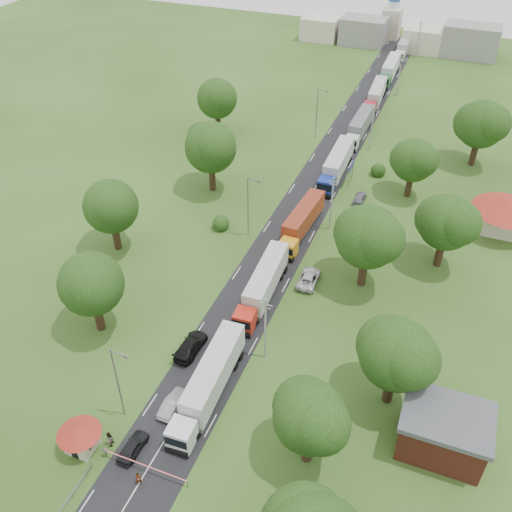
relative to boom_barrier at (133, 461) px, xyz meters
The scene contains 42 objects.
ground 25.05m from the boom_barrier, 86.89° to the left, with size 260.00×260.00×0.00m, color #2E4416.
road 45.03m from the boom_barrier, 88.27° to the left, with size 8.00×200.00×0.04m, color black.
boom_barrier is the anchor object (origin of this frame).
guard_booth 5.98m from the boom_barrier, behind, with size 4.40×4.40×3.45m.
info_sign 60.39m from the boom_barrier, 83.76° to the left, with size 0.12×3.10×4.10m.
pole_1 19.63m from the boom_barrier, 69.14° to the left, with size 1.60×0.24×9.00m.
pole_2 46.66m from the boom_barrier, 81.52° to the left, with size 1.60×0.24×9.00m.
pole_3 74.41m from the boom_barrier, 84.71° to the left, with size 1.60×0.24×9.00m.
pole_4 102.30m from the boom_barrier, 86.15° to the left, with size 1.60×0.24×9.00m.
pole_5 130.24m from the boom_barrier, 86.98° to the left, with size 1.60×0.24×9.00m.
lamp_0 7.91m from the boom_barrier, 128.59° to the left, with size 2.03×0.22×10.00m.
lamp_1 40.47m from the boom_barrier, 95.70° to the left, with size 2.03×0.22×10.00m.
lamp_2 75.25m from the boom_barrier, 93.05° to the left, with size 2.03×0.22×10.00m.
tree_2 17.86m from the boom_barrier, 24.96° to the left, with size 8.00×8.00×10.10m.
tree_3 28.11m from the boom_barrier, 38.79° to the left, with size 8.80×8.80×11.07m.
tree_4 38.62m from the boom_barrier, 67.81° to the left, with size 9.60×9.60×12.05m.
tree_5 49.47m from the boom_barrier, 61.59° to the left, with size 8.80×8.80×11.07m.
tree_6 62.58m from the boom_barrier, 74.79° to the left, with size 8.00×8.00×10.10m.
tree_7 79.63m from the boom_barrier, 71.37° to the left, with size 9.60×9.60×12.05m.
tree_10 21.36m from the boom_barrier, 132.02° to the left, with size 8.80×8.80×11.07m.
tree_11 37.10m from the boom_barrier, 124.41° to the left, with size 8.80×8.80×11.07m.
tree_12 52.73m from the boom_barrier, 106.28° to the left, with size 9.60×9.60×12.05m.
tree_13 73.99m from the boom_barrier, 107.90° to the left, with size 8.80×8.80×11.07m.
house_brick 30.34m from the boom_barrier, 25.42° to the left, with size 8.60×6.60×5.20m.
house_cream 63.37m from the boom_barrier, 60.31° to the left, with size 10.08×10.08×5.80m.
distant_town 135.04m from the boom_barrier, 89.13° to the left, with size 52.00×8.00×8.00m.
church 143.10m from the boom_barrier, 91.06° to the left, with size 5.00×5.00×12.30m.
truck_0 11.17m from the boom_barrier, 72.66° to the left, with size 3.20×15.55×4.30m.
truck_1 27.83m from the boom_barrier, 83.84° to the left, with size 3.13×15.00×4.15m.
truck_2 43.35m from the boom_barrier, 85.81° to the left, with size 3.28×14.52×4.01m.
truck_3 62.15m from the boom_barrier, 86.72° to the left, with size 2.93×15.67×4.34m.
truck_4 79.00m from the boom_barrier, 87.34° to the left, with size 2.59×14.39×3.99m.
truck_5 95.55m from the boom_barrier, 87.99° to the left, with size 3.12×14.49×4.00m.
truck_6 111.79m from the boom_barrier, 88.33° to the left, with size 2.91×15.31×4.24m.
truck_7 130.29m from the boom_barrier, 88.48° to the left, with size 2.58×14.36×3.98m.
car_lane_front 1.78m from the boom_barrier, 122.07° to the left, with size 1.65×4.11×1.40m, color black.
car_lane_mid 7.60m from the boom_barrier, 87.30° to the left, with size 1.57×4.49×1.48m, color #95979C.
car_lane_rear 15.76m from the boom_barrier, 95.98° to the left, with size 2.29×5.63×1.63m, color black.
car_verge_near 33.57m from the boom_barrier, 76.83° to the left, with size 2.46×5.33×1.48m, color silver.
car_verge_far 56.04m from the boom_barrier, 80.39° to the left, with size 1.68×4.19×1.43m, color slate.
pedestrian_near 2.01m from the boom_barrier, 44.15° to the right, with size 0.60×0.40×1.65m, color gray.
pedestrian_booth 3.65m from the boom_barrier, 160.48° to the left, with size 0.92×0.72×1.90m, color gray.
Camera 1 is at (21.10, -49.74, 50.32)m, focal length 40.00 mm.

